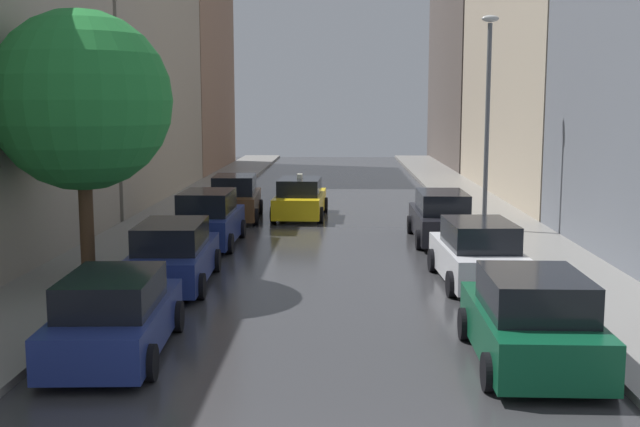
% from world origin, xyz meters
% --- Properties ---
extents(ground_plane, '(28.00, 72.00, 0.04)m').
position_xyz_m(ground_plane, '(0.00, 24.00, -0.02)').
color(ground_plane, '#353538').
extents(sidewalk_left, '(3.00, 72.00, 0.15)m').
position_xyz_m(sidewalk_left, '(-6.50, 24.00, 0.07)').
color(sidewalk_left, gray).
rests_on(sidewalk_left, ground).
extents(sidewalk_right, '(3.00, 72.00, 0.15)m').
position_xyz_m(sidewalk_right, '(6.50, 24.00, 0.07)').
color(sidewalk_right, gray).
rests_on(sidewalk_right, ground).
extents(building_left_mid, '(6.00, 17.14, 10.96)m').
position_xyz_m(building_left_mid, '(-11.00, 30.30, 5.48)').
color(building_left_mid, '#9E9384').
rests_on(building_left_mid, ground).
extents(building_left_far, '(6.00, 14.37, 20.14)m').
position_xyz_m(building_left_far, '(-11.00, 46.27, 10.07)').
color(building_left_far, '#8C6B56').
rests_on(building_left_far, ground).
extents(building_right_mid, '(6.00, 20.05, 12.60)m').
position_xyz_m(building_right_mid, '(11.00, 32.02, 6.30)').
color(building_right_mid, '#B2A38C').
rests_on(building_right_mid, ground).
extents(building_right_far, '(6.00, 19.23, 14.77)m').
position_xyz_m(building_right_far, '(11.00, 52.24, 7.38)').
color(building_right_far, '#564C47').
rests_on(building_right_far, ground).
extents(parked_car_left_nearest, '(2.18, 4.43, 1.58)m').
position_xyz_m(parked_car_left_nearest, '(-3.77, 6.14, 0.74)').
color(parked_car_left_nearest, navy).
rests_on(parked_car_left_nearest, ground).
extents(parked_car_left_second, '(2.14, 4.70, 1.67)m').
position_xyz_m(parked_car_left_second, '(-3.90, 11.74, 0.78)').
color(parked_car_left_second, navy).
rests_on(parked_car_left_second, ground).
extents(parked_car_left_third, '(2.05, 4.39, 1.82)m').
position_xyz_m(parked_car_left_third, '(-3.96, 17.39, 0.84)').
color(parked_car_left_third, navy).
rests_on(parked_car_left_third, ground).
extents(parked_car_left_fourth, '(2.17, 4.35, 1.81)m').
position_xyz_m(parked_car_left_fourth, '(-3.86, 23.11, 0.84)').
color(parked_car_left_fourth, brown).
rests_on(parked_car_left_fourth, ground).
extents(parked_car_right_nearest, '(2.18, 4.24, 1.70)m').
position_xyz_m(parked_car_right_nearest, '(3.81, 5.84, 0.79)').
color(parked_car_right_nearest, '#0C4C2D').
rests_on(parked_car_right_nearest, ground).
extents(parked_car_right_second, '(2.19, 4.42, 1.67)m').
position_xyz_m(parked_car_right_second, '(3.93, 12.14, 0.78)').
color(parked_car_right_second, silver).
rests_on(parked_car_right_second, ground).
extents(parked_car_right_third, '(1.98, 4.79, 1.71)m').
position_xyz_m(parked_car_right_third, '(3.78, 18.39, 0.80)').
color(parked_car_right_third, black).
rests_on(parked_car_right_third, ground).
extents(taxi_midroad, '(2.21, 4.70, 1.81)m').
position_xyz_m(taxi_midroad, '(-1.29, 23.84, 0.76)').
color(taxi_midroad, yellow).
rests_on(taxi_midroad, ground).
extents(street_tree_left, '(4.53, 4.53, 6.83)m').
position_xyz_m(street_tree_left, '(-6.12, 11.78, 4.71)').
color(street_tree_left, '#513823').
rests_on(street_tree_left, sidewalk_left).
extents(lamp_post_right, '(0.60, 0.28, 7.53)m').
position_xyz_m(lamp_post_right, '(5.55, 20.10, 4.45)').
color(lamp_post_right, '#595B60').
rests_on(lamp_post_right, sidewalk_right).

